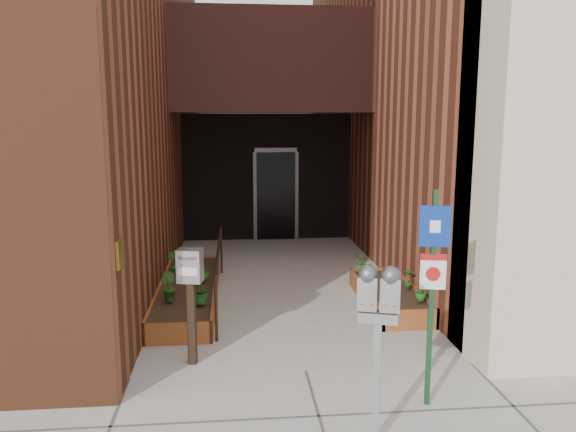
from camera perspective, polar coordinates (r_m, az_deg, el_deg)
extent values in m
plane|color=#9E9991|center=(6.73, 1.82, -15.49)|extent=(80.00, 80.00, 0.00)
cube|color=brown|center=(14.98, 22.57, 17.29)|extent=(8.00, 13.70, 10.00)
cube|color=#BAAE8F|center=(7.10, 22.60, 3.59)|extent=(1.10, 1.20, 4.40)
cube|color=black|center=(12.11, -1.83, 15.18)|extent=(4.20, 2.00, 2.00)
cube|color=black|center=(13.53, -2.15, 4.02)|extent=(4.00, 0.30, 3.00)
cube|color=black|center=(13.42, -1.24, 2.04)|extent=(0.90, 0.06, 2.10)
cube|color=#B79338|center=(6.11, -16.72, -3.64)|extent=(0.04, 0.30, 0.30)
cube|color=brown|center=(7.51, -11.18, -11.67)|extent=(0.90, 0.04, 0.30)
cube|color=brown|center=(10.89, -9.38, -4.79)|extent=(0.90, 0.04, 0.30)
cube|color=brown|center=(9.23, -12.79, -7.60)|extent=(0.04, 3.60, 0.30)
cube|color=brown|center=(9.16, -7.40, -7.57)|extent=(0.04, 3.60, 0.30)
cube|color=black|center=(9.19, -10.10, -7.71)|extent=(0.82, 3.52, 0.26)
cube|color=brown|center=(8.02, 12.37, -10.28)|extent=(0.80, 0.04, 0.30)
cube|color=brown|center=(10.00, 8.58, -6.10)|extent=(0.80, 0.04, 0.30)
cube|color=brown|center=(8.91, 7.88, -8.09)|extent=(0.04, 2.20, 0.30)
cube|color=brown|center=(9.11, 12.58, -7.83)|extent=(0.04, 2.20, 0.30)
cube|color=black|center=(9.00, 10.25, -8.09)|extent=(0.72, 2.12, 0.26)
cylinder|color=black|center=(7.45, -7.31, -9.28)|extent=(0.04, 0.04, 0.90)
cylinder|color=black|center=(10.62, -6.79, -3.43)|extent=(0.04, 0.04, 0.90)
cylinder|color=black|center=(8.91, -7.06, -3.18)|extent=(0.04, 3.30, 0.04)
cube|color=gray|center=(5.24, 8.95, -16.43)|extent=(0.09, 0.09, 1.14)
cube|color=gray|center=(5.00, 9.14, -10.07)|extent=(0.37, 0.24, 0.09)
cube|color=gray|center=(4.94, 8.07, -7.77)|extent=(0.20, 0.16, 0.30)
sphere|color=#59595B|center=(4.89, 8.12, -5.86)|extent=(0.17, 0.17, 0.17)
cube|color=white|center=(4.88, 8.02, -7.72)|extent=(0.10, 0.04, 0.06)
cube|color=#B21414|center=(4.91, 8.00, -8.74)|extent=(0.10, 0.04, 0.03)
cube|color=gray|center=(4.93, 10.35, -7.87)|extent=(0.20, 0.16, 0.30)
sphere|color=#59595B|center=(4.88, 10.41, -5.95)|extent=(0.17, 0.17, 0.17)
cube|color=white|center=(4.87, 10.33, -7.83)|extent=(0.10, 0.04, 0.06)
cube|color=#B21414|center=(4.90, 10.29, -8.85)|extent=(0.10, 0.04, 0.03)
cube|color=#15391F|center=(5.80, 14.35, -8.30)|extent=(0.06, 0.06, 2.21)
cube|color=navy|center=(5.59, 14.72, -1.02)|extent=(0.30, 0.08, 0.40)
cube|color=white|center=(5.58, 14.72, -1.03)|extent=(0.10, 0.03, 0.12)
cube|color=white|center=(5.69, 14.52, -5.50)|extent=(0.25, 0.07, 0.35)
cube|color=#B21414|center=(5.65, 14.59, -4.09)|extent=(0.25, 0.07, 0.06)
cylinder|color=#B21414|center=(5.68, 14.52, -5.73)|extent=(0.14, 0.04, 0.14)
cube|color=black|center=(6.83, -9.75, -10.63)|extent=(0.11, 0.11, 1.02)
cube|color=#A4A4A7|center=(6.62, -9.93, -4.98)|extent=(0.31, 0.26, 0.39)
cube|color=#59595B|center=(6.49, -10.21, -4.27)|extent=(0.20, 0.05, 0.04)
cube|color=white|center=(6.53, -10.17, -5.61)|extent=(0.22, 0.05, 0.09)
imported|color=#1A5418|center=(8.09, -8.86, -7.48)|extent=(0.45, 0.45, 0.38)
imported|color=#255418|center=(8.29, -12.09, -7.02)|extent=(0.32, 0.32, 0.41)
imported|color=#1A5518|center=(9.19, -8.60, -5.47)|extent=(0.22, 0.22, 0.34)
imported|color=#28621C|center=(9.72, -11.65, -4.55)|extent=(0.29, 0.29, 0.39)
imported|color=#1D5418|center=(8.32, 13.34, -7.39)|extent=(0.23, 0.23, 0.30)
imported|color=#1E5A19|center=(8.84, 12.15, -6.25)|extent=(0.24, 0.24, 0.32)
imported|color=#265E1A|center=(9.69, 7.44, -4.70)|extent=(0.30, 0.30, 0.32)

